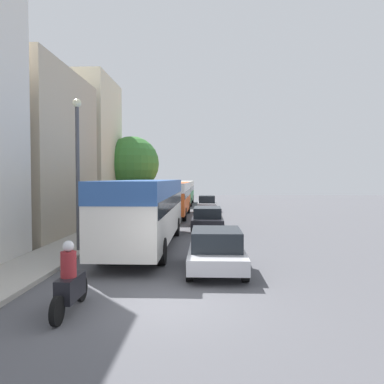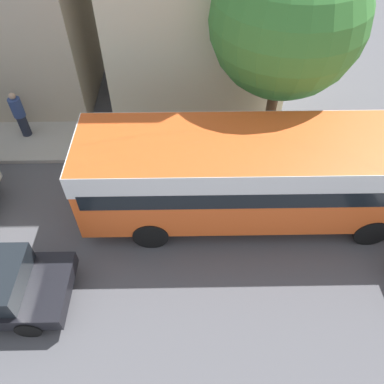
{
  "view_description": "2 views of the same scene",
  "coord_description": "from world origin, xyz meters",
  "px_view_note": "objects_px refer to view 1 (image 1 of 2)",
  "views": [
    {
      "loc": [
        1.03,
        -9.37,
        3.18
      ],
      "look_at": [
        -0.21,
        23.91,
        1.94
      ],
      "focal_mm": 35.0,
      "sensor_mm": 36.0,
      "label": 1
    },
    {
      "loc": [
        5.64,
        19.04,
        8.97
      ],
      "look_at": [
        -1.7,
        19.16,
        0.94
      ],
      "focal_mm": 35.0,
      "sensor_mm": 36.0,
      "label": 2
    }
  ],
  "objects_px": {
    "bus_following": "(172,194)",
    "bus_lead": "(146,204)",
    "car_far_curb": "(216,250)",
    "pedestrian_near_curb": "(148,199)",
    "motorcycle_behind_lead": "(70,284)",
    "car_distant": "(207,203)",
    "pedestrian_walking_away": "(99,213)",
    "bus_third_in_line": "(182,189)",
    "car_crossing": "(207,217)"
  },
  "relations": [
    {
      "from": "bus_following",
      "to": "bus_lead",
      "type": "bearing_deg",
      "value": -89.87
    },
    {
      "from": "bus_following",
      "to": "car_far_curb",
      "type": "bearing_deg",
      "value": -80.12
    },
    {
      "from": "bus_lead",
      "to": "car_far_curb",
      "type": "xyz_separation_m",
      "value": [
        3.08,
        -4.35,
        -1.25
      ]
    },
    {
      "from": "pedestrian_near_curb",
      "to": "motorcycle_behind_lead",
      "type": "bearing_deg",
      "value": -84.41
    },
    {
      "from": "bus_lead",
      "to": "car_distant",
      "type": "xyz_separation_m",
      "value": [
        2.81,
        18.89,
        -1.22
      ]
    },
    {
      "from": "car_distant",
      "to": "pedestrian_walking_away",
      "type": "distance_m",
      "value": 14.91
    },
    {
      "from": "car_far_curb",
      "to": "pedestrian_walking_away",
      "type": "relative_size",
      "value": 2.23
    },
    {
      "from": "bus_lead",
      "to": "car_far_curb",
      "type": "distance_m",
      "value": 5.47
    },
    {
      "from": "bus_lead",
      "to": "pedestrian_walking_away",
      "type": "xyz_separation_m",
      "value": [
        -3.76,
        5.5,
        -0.96
      ]
    },
    {
      "from": "car_far_curb",
      "to": "pedestrian_near_curb",
      "type": "height_order",
      "value": "pedestrian_near_curb"
    },
    {
      "from": "motorcycle_behind_lead",
      "to": "car_distant",
      "type": "distance_m",
      "value": 27.46
    },
    {
      "from": "pedestrian_walking_away",
      "to": "car_far_curb",
      "type": "bearing_deg",
      "value": -55.25
    },
    {
      "from": "bus_third_in_line",
      "to": "car_crossing",
      "type": "height_order",
      "value": "bus_third_in_line"
    },
    {
      "from": "bus_following",
      "to": "car_far_curb",
      "type": "xyz_separation_m",
      "value": [
        3.11,
        -17.83,
        -1.09
      ]
    },
    {
      "from": "car_far_curb",
      "to": "pedestrian_walking_away",
      "type": "xyz_separation_m",
      "value": [
        -6.84,
        9.85,
        0.28
      ]
    },
    {
      "from": "bus_third_in_line",
      "to": "car_far_curb",
      "type": "height_order",
      "value": "bus_third_in_line"
    },
    {
      "from": "bus_following",
      "to": "car_crossing",
      "type": "xyz_separation_m",
      "value": [
        2.84,
        -7.17,
        -1.12
      ]
    },
    {
      "from": "bus_third_in_line",
      "to": "pedestrian_walking_away",
      "type": "bearing_deg",
      "value": -99.39
    },
    {
      "from": "pedestrian_near_curb",
      "to": "pedestrian_walking_away",
      "type": "distance_m",
      "value": 17.45
    },
    {
      "from": "motorcycle_behind_lead",
      "to": "car_far_curb",
      "type": "distance_m",
      "value": 5.37
    },
    {
      "from": "pedestrian_near_curb",
      "to": "car_distant",
      "type": "bearing_deg",
      "value": -32.58
    },
    {
      "from": "pedestrian_near_curb",
      "to": "bus_following",
      "type": "bearing_deg",
      "value": -69.63
    },
    {
      "from": "car_crossing",
      "to": "car_distant",
      "type": "height_order",
      "value": "car_distant"
    },
    {
      "from": "bus_lead",
      "to": "motorcycle_behind_lead",
      "type": "relative_size",
      "value": 4.97
    },
    {
      "from": "car_far_curb",
      "to": "car_crossing",
      "type": "bearing_deg",
      "value": 91.43
    },
    {
      "from": "bus_following",
      "to": "car_crossing",
      "type": "height_order",
      "value": "bus_following"
    },
    {
      "from": "bus_lead",
      "to": "motorcycle_behind_lead",
      "type": "bearing_deg",
      "value": -93.28
    },
    {
      "from": "bus_lead",
      "to": "pedestrian_walking_away",
      "type": "height_order",
      "value": "bus_lead"
    },
    {
      "from": "car_crossing",
      "to": "car_far_curb",
      "type": "height_order",
      "value": "car_far_curb"
    },
    {
      "from": "car_distant",
      "to": "pedestrian_near_curb",
      "type": "height_order",
      "value": "pedestrian_near_curb"
    },
    {
      "from": "bus_following",
      "to": "car_distant",
      "type": "relative_size",
      "value": 2.54
    },
    {
      "from": "car_crossing",
      "to": "car_far_curb",
      "type": "bearing_deg",
      "value": -88.57
    },
    {
      "from": "bus_lead",
      "to": "car_crossing",
      "type": "xyz_separation_m",
      "value": [
        2.81,
        6.32,
        -1.28
      ]
    },
    {
      "from": "bus_third_in_line",
      "to": "pedestrian_near_curb",
      "type": "height_order",
      "value": "bus_third_in_line"
    },
    {
      "from": "bus_third_in_line",
      "to": "car_distant",
      "type": "bearing_deg",
      "value": -70.95
    },
    {
      "from": "bus_third_in_line",
      "to": "car_crossing",
      "type": "xyz_separation_m",
      "value": [
        2.95,
        -21.1,
        -1.12
      ]
    },
    {
      "from": "car_distant",
      "to": "pedestrian_near_curb",
      "type": "xyz_separation_m",
      "value": [
        -6.35,
        4.06,
        0.18
      ]
    },
    {
      "from": "motorcycle_behind_lead",
      "to": "pedestrian_walking_away",
      "type": "xyz_separation_m",
      "value": [
        -3.28,
        13.88,
        0.35
      ]
    },
    {
      "from": "bus_lead",
      "to": "car_far_curb",
      "type": "height_order",
      "value": "bus_lead"
    },
    {
      "from": "bus_following",
      "to": "car_far_curb",
      "type": "relative_size",
      "value": 2.55
    },
    {
      "from": "bus_third_in_line",
      "to": "motorcycle_behind_lead",
      "type": "xyz_separation_m",
      "value": [
        -0.34,
        -35.79,
        -1.16
      ]
    },
    {
      "from": "bus_following",
      "to": "bus_third_in_line",
      "type": "relative_size",
      "value": 0.99
    },
    {
      "from": "bus_third_in_line",
      "to": "motorcycle_behind_lead",
      "type": "distance_m",
      "value": 35.81
    },
    {
      "from": "motorcycle_behind_lead",
      "to": "car_far_curb",
      "type": "xyz_separation_m",
      "value": [
        3.56,
        4.02,
        0.07
      ]
    },
    {
      "from": "bus_lead",
      "to": "bus_following",
      "type": "xyz_separation_m",
      "value": [
        -0.03,
        13.48,
        -0.16
      ]
    },
    {
      "from": "pedestrian_near_curb",
      "to": "car_far_curb",
      "type": "bearing_deg",
      "value": -76.36
    },
    {
      "from": "bus_following",
      "to": "car_crossing",
      "type": "bearing_deg",
      "value": -68.37
    },
    {
      "from": "car_crossing",
      "to": "pedestrian_near_curb",
      "type": "height_order",
      "value": "pedestrian_near_curb"
    },
    {
      "from": "motorcycle_behind_lead",
      "to": "bus_third_in_line",
      "type": "bearing_deg",
      "value": 89.45
    },
    {
      "from": "pedestrian_walking_away",
      "to": "pedestrian_near_curb",
      "type": "bearing_deg",
      "value": 89.3
    }
  ]
}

